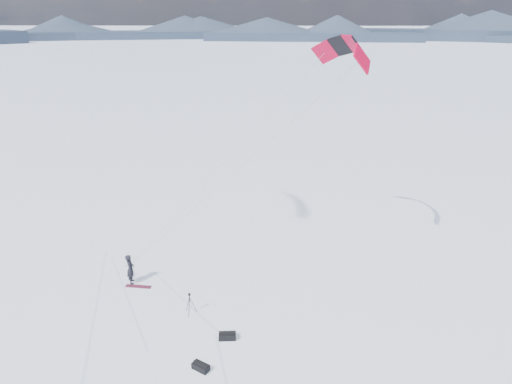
# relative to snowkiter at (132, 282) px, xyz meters

# --- Properties ---
(ground) EXTENTS (1800.00, 1800.00, 0.00)m
(ground) POSITION_rel_snowkiter_xyz_m (3.14, -4.37, 0.00)
(ground) COLOR white
(horizon_hills) EXTENTS (704.84, 706.81, 9.32)m
(horizon_hills) POSITION_rel_snowkiter_xyz_m (3.14, -4.37, 3.93)
(horizon_hills) COLOR #1A2436
(horizon_hills) RESTS_ON ground
(snow_tracks) EXTENTS (13.93, 9.84, 0.01)m
(snow_tracks) POSITION_rel_snowkiter_xyz_m (1.17, -4.28, 0.00)
(snow_tracks) COLOR #AEBFD5
(snow_tracks) RESTS_ON ground
(snowkiter) EXTENTS (0.63, 0.78, 1.85)m
(snowkiter) POSITION_rel_snowkiter_xyz_m (0.00, 0.00, 0.00)
(snowkiter) COLOR black
(snowkiter) RESTS_ON ground
(snowboard) EXTENTS (1.52, 0.38, 0.04)m
(snowboard) POSITION_rel_snowkiter_xyz_m (0.51, -0.40, 0.02)
(snowboard) COLOR maroon
(snowboard) RESTS_ON ground
(tripod) EXTENTS (0.61, 0.56, 1.21)m
(tripod) POSITION_rel_snowkiter_xyz_m (3.97, -2.58, 0.78)
(tripod) COLOR black
(tripod) RESTS_ON ground
(gear_bag_a) EXTENTS (0.86, 0.47, 0.37)m
(gear_bag_a) POSITION_rel_snowkiter_xyz_m (6.13, -4.41, 0.16)
(gear_bag_a) COLOR black
(gear_bag_a) RESTS_ON ground
(gear_bag_b) EXTENTS (0.86, 0.70, 0.35)m
(gear_bag_b) POSITION_rel_snowkiter_xyz_m (5.18, -6.41, 0.15)
(gear_bag_b) COLOR black
(gear_bag_b) RESTS_ON ground
(power_kite) EXTENTS (13.30, 6.65, 12.38)m
(power_kite) POSITION_rel_snowkiter_xyz_m (11.92, 3.91, 12.63)
(power_kite) COLOR red
(power_kite) RESTS_ON ground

